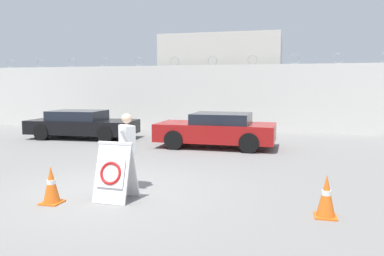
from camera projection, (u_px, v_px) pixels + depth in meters
The scene contains 9 objects.
ground_plane at pixel (115, 189), 8.15m from camera, with size 90.00×90.00×0.00m, color gray.
perimeter_wall at pixel (212, 98), 18.72m from camera, with size 36.00×0.30×3.71m.
building_block at pixel (227, 81), 23.37m from camera, with size 6.58×7.42×5.04m.
barricade_sign at pixel (115, 171), 7.32m from camera, with size 0.74×0.73×1.16m.
security_guard at pixel (127, 148), 8.06m from camera, with size 0.50×0.62×1.66m.
traffic_cone_mid at pixel (51, 185), 7.14m from camera, with size 0.37×0.37×0.72m.
traffic_cone_far at pixel (326, 196), 6.38m from camera, with size 0.37×0.37×0.75m.
parked_car_front_coupe at pixel (82, 124), 15.93m from camera, with size 4.60×2.07×1.19m.
parked_car_rear_sedan at pixel (217, 130), 13.64m from camera, with size 4.28×2.08×1.25m.
Camera 1 is at (3.55, -7.31, 2.25)m, focal length 35.00 mm.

